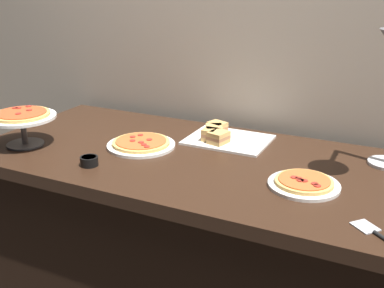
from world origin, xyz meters
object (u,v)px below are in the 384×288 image
(sauce_cup_near, at_px, (89,161))
(serving_spatula, at_px, (375,233))
(pizza_plate_center, at_px, (142,143))
(sandwich_platter, at_px, (221,136))
(pizza_plate_raised_stand, at_px, (22,119))
(pizza_plate_front, at_px, (304,183))

(sauce_cup_near, relative_size, serving_spatula, 0.45)
(pizza_plate_center, height_order, sandwich_platter, sandwich_platter)
(pizza_plate_raised_stand, relative_size, serving_spatula, 1.85)
(sandwich_platter, bearing_deg, pizza_plate_raised_stand, -150.01)
(pizza_plate_raised_stand, distance_m, sauce_cup_near, 0.40)
(serving_spatula, bearing_deg, sandwich_platter, 142.49)
(pizza_plate_raised_stand, bearing_deg, sandwich_platter, 29.99)
(pizza_plate_raised_stand, height_order, sauce_cup_near, pizza_plate_raised_stand)
(pizza_plate_front, distance_m, sandwich_platter, 0.53)
(pizza_plate_center, distance_m, pizza_plate_raised_stand, 0.50)
(pizza_plate_center, xyz_separation_m, sauce_cup_near, (-0.07, -0.26, 0.01))
(pizza_plate_front, height_order, serving_spatula, pizza_plate_front)
(pizza_plate_front, bearing_deg, serving_spatula, -40.96)
(pizza_plate_front, xyz_separation_m, sandwich_platter, (-0.43, 0.31, 0.01))
(sandwich_platter, xyz_separation_m, sauce_cup_near, (-0.34, -0.48, -0.00))
(pizza_plate_front, distance_m, pizza_plate_center, 0.71)
(pizza_plate_center, distance_m, sandwich_platter, 0.35)
(sandwich_platter, distance_m, serving_spatula, 0.87)
(pizza_plate_center, bearing_deg, serving_spatula, -18.14)
(pizza_plate_raised_stand, distance_m, sandwich_platter, 0.84)
(pizza_plate_raised_stand, bearing_deg, serving_spatula, -4.51)
(pizza_plate_front, height_order, pizza_plate_center, same)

